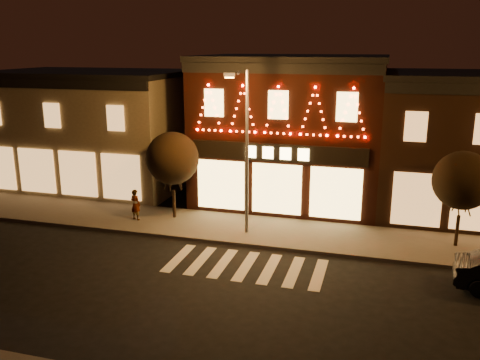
% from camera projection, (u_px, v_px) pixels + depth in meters
% --- Properties ---
extents(ground, '(120.00, 120.00, 0.00)m').
position_uv_depth(ground, '(215.00, 313.00, 17.41)').
color(ground, black).
rests_on(ground, ground).
extents(sidewalk_far, '(44.00, 4.00, 0.15)m').
position_uv_depth(sidewalk_far, '(309.00, 236.00, 24.30)').
color(sidewalk_far, '#47423D').
rests_on(sidewalk_far, ground).
extents(building_left, '(12.20, 8.28, 7.30)m').
position_uv_depth(building_left, '(93.00, 128.00, 32.93)').
color(building_left, '#786E55').
rests_on(building_left, ground).
extents(building_pulp, '(10.20, 8.34, 8.30)m').
position_uv_depth(building_pulp, '(292.00, 129.00, 29.34)').
color(building_pulp, black).
rests_on(building_pulp, ground).
extents(building_right_a, '(9.20, 8.28, 7.50)m').
position_uv_depth(building_right_a, '(470.00, 145.00, 26.94)').
color(building_right_a, black).
rests_on(building_right_a, ground).
extents(streetlamp_mid, '(0.71, 1.75, 7.63)m').
position_uv_depth(streetlamp_mid, '(245.00, 141.00, 23.22)').
color(streetlamp_mid, '#59595E').
rests_on(streetlamp_mid, sidewalk_far).
extents(tree_left, '(2.68, 2.68, 4.49)m').
position_uv_depth(tree_left, '(173.00, 158.00, 25.89)').
color(tree_left, black).
rests_on(tree_left, sidewalk_far).
extents(tree_right, '(2.57, 2.57, 4.30)m').
position_uv_depth(tree_right, '(463.00, 181.00, 22.15)').
color(tree_right, black).
rests_on(tree_right, sidewalk_far).
extents(pedestrian, '(0.67, 0.53, 1.61)m').
position_uv_depth(pedestrian, '(136.00, 205.00, 26.11)').
color(pedestrian, gray).
rests_on(pedestrian, sidewalk_far).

